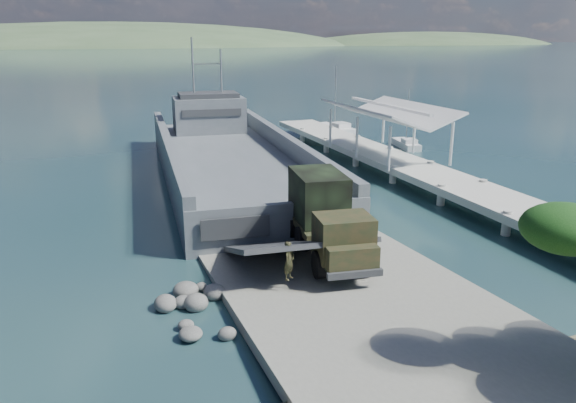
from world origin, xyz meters
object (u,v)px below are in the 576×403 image
object	(u,v)px
pier	(393,153)
landing_craft	(229,166)
sailboat_near	(406,145)
sailboat_far	(335,130)
military_truck	(326,217)
soldier	(289,269)

from	to	relation	value
pier	landing_craft	xyz separation A→B (m)	(-12.49, 3.00, -0.69)
landing_craft	sailboat_near	world-z (taller)	landing_craft
pier	landing_craft	size ratio (longest dim) A/B	1.16
landing_craft	sailboat_near	bearing A→B (deg)	21.36
landing_craft	pier	bearing A→B (deg)	-8.55
sailboat_near	sailboat_far	world-z (taller)	sailboat_far
pier	landing_craft	distance (m)	12.86
sailboat_near	sailboat_far	bearing A→B (deg)	117.48
military_truck	sailboat_far	distance (m)	37.15
landing_craft	military_truck	distance (m)	17.88
pier	military_truck	bearing A→B (deg)	-129.83
pier	military_truck	world-z (taller)	pier
pier	sailboat_far	world-z (taller)	sailboat_far
military_truck	soldier	bearing A→B (deg)	-126.44
soldier	military_truck	bearing A→B (deg)	4.47
landing_craft	military_truck	bearing A→B (deg)	-84.63
military_truck	sailboat_far	xyz separation A→B (m)	(16.05, 33.45, -1.89)
sailboat_far	sailboat_near	bearing A→B (deg)	-82.12
military_truck	landing_craft	bearing A→B (deg)	98.09
military_truck	sailboat_far	bearing A→B (deg)	72.06
soldier	sailboat_far	bearing A→B (deg)	21.07
pier	landing_craft	bearing A→B (deg)	166.48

